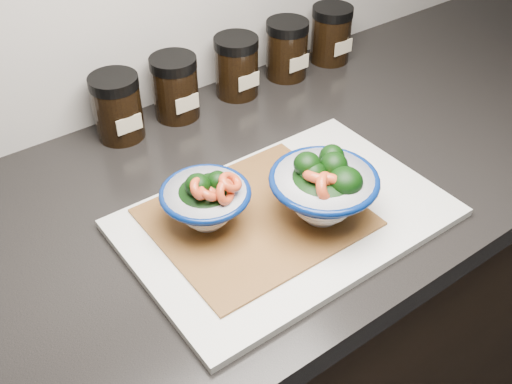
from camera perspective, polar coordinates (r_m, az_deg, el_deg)
cabinet at (r=1.29m, az=1.80°, el=-14.69°), size 3.43×0.58×0.86m
countertop at (r=0.97m, az=2.34°, el=1.09°), size 3.50×0.60×0.04m
cutting_board at (r=0.86m, az=2.86°, el=-2.50°), size 0.45×0.30×0.01m
bamboo_mat at (r=0.85m, az=-0.00°, el=-2.40°), size 0.28×0.24×0.00m
bowl_left at (r=0.81m, az=-4.74°, el=-0.83°), size 0.13×0.13×0.10m
bowl_right at (r=0.82m, az=6.48°, el=0.31°), size 0.15×0.15×0.10m
spice_jar_a at (r=1.03m, az=-13.05°, el=7.89°), size 0.08×0.08×0.11m
spice_jar_b at (r=1.07m, az=-7.70°, el=9.85°), size 0.08×0.08×0.11m
spice_jar_c at (r=1.13m, az=-1.86°, el=11.87°), size 0.08×0.08×0.11m
spice_jar_d at (r=1.19m, az=2.95°, el=13.43°), size 0.08×0.08×0.11m
spice_jar_e at (r=1.26m, az=7.15°, el=14.70°), size 0.08×0.08×0.11m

